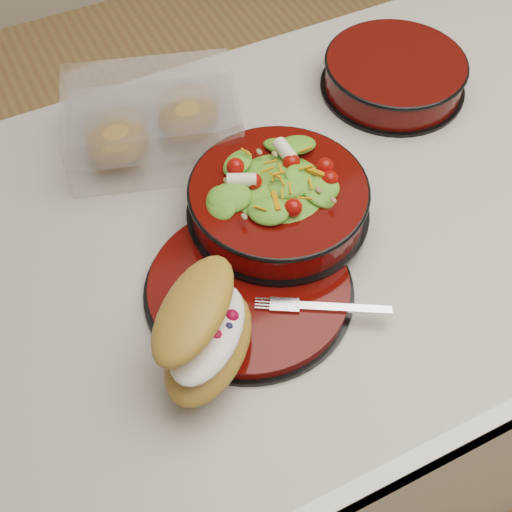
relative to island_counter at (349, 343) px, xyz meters
name	(u,v)px	position (x,y,z in m)	size (l,w,h in m)	color
island_counter	(349,343)	(0.00, 0.00, 0.00)	(1.24, 0.74, 0.90)	white
dinner_plate	(250,288)	(-0.25, -0.09, 0.46)	(0.26, 0.26, 0.02)	black
salad_bowl	(278,194)	(-0.17, 0.00, 0.50)	(0.24, 0.24, 0.10)	black
croissant	(205,330)	(-0.34, -0.15, 0.51)	(0.17, 0.18, 0.10)	#BD8739
fork	(326,307)	(-0.19, -0.16, 0.47)	(0.13, 0.09, 0.00)	silver
pastry_box	(152,123)	(-0.26, 0.21, 0.49)	(0.28, 0.24, 0.09)	white
extra_bowl	(394,73)	(0.12, 0.17, 0.48)	(0.23, 0.23, 0.05)	black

